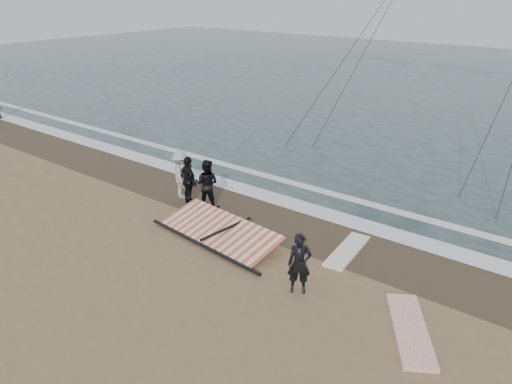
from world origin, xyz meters
TOP-DOWN VIEW (x-y plane):
  - ground at (0.00, 0.00)m, footprint 120.00×120.00m
  - wet_sand at (0.00, 4.50)m, footprint 120.00×2.80m
  - foam_near at (0.00, 5.90)m, footprint 120.00×0.90m
  - foam_far at (0.00, 7.60)m, footprint 120.00×0.45m
  - man_main at (1.59, 1.40)m, footprint 0.72×0.66m
  - board_white at (4.52, 1.62)m, footprint 2.04×2.68m
  - board_cream at (1.62, 4.01)m, footprint 0.85×2.34m
  - trio_cluster at (-4.65, 3.83)m, footprint 2.59×1.29m
  - sail_rig at (-2.03, 2.44)m, footprint 4.81×2.16m

SIDE VIEW (x-z plane):
  - ground at x=0.00m, z-range 0.00..0.00m
  - wet_sand at x=0.00m, z-range 0.00..0.01m
  - foam_near at x=0.00m, z-range 0.02..0.03m
  - foam_far at x=0.00m, z-range 0.02..0.03m
  - board_cream at x=1.62m, z-range 0.00..0.10m
  - board_white at x=4.52m, z-range 0.00..0.11m
  - sail_rig at x=-2.03m, z-range -0.06..0.46m
  - man_main at x=1.59m, z-range 0.00..1.65m
  - trio_cluster at x=-4.65m, z-range -0.01..1.80m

